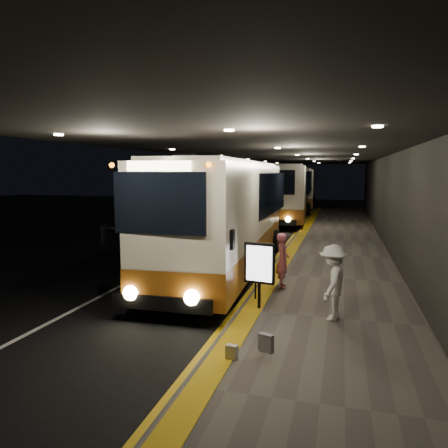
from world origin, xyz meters
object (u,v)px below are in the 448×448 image
at_px(coach_main, 227,220).
at_px(passenger_waiting_white, 333,282).
at_px(bag_polka, 266,343).
at_px(bag_plain, 232,352).
at_px(info_sign, 259,265).
at_px(passenger_boarding, 283,260).
at_px(coach_third, 300,190).
at_px(stanchion_post, 256,279).
at_px(coach_second, 288,195).

relative_size(coach_main, passenger_waiting_white, 7.00).
distance_m(passenger_waiting_white, bag_polka, 2.69).
bearing_deg(bag_plain, coach_main, 105.29).
relative_size(passenger_waiting_white, info_sign, 1.05).
bearing_deg(bag_plain, passenger_boarding, 87.57).
bearing_deg(coach_third, info_sign, -90.26).
bearing_deg(passenger_waiting_white, coach_main, -131.29).
xyz_separation_m(coach_third, passenger_boarding, (2.45, -31.68, -0.86)).
distance_m(coach_main, bag_polka, 7.93).
bearing_deg(stanchion_post, bag_plain, -85.37).
relative_size(passenger_waiting_white, bag_polka, 5.06).
distance_m(coach_main, passenger_boarding, 3.49).
bearing_deg(stanchion_post, coach_second, 94.54).
xyz_separation_m(bag_polka, info_sign, (-0.63, 2.63, 0.97)).
bearing_deg(bag_polka, coach_third, 94.36).
bearing_deg(info_sign, coach_third, 104.50).
distance_m(coach_second, passenger_waiting_white, 22.53).
relative_size(coach_second, coach_third, 1.04).
distance_m(passenger_waiting_white, bag_plain, 3.40).
bearing_deg(passenger_boarding, coach_main, 33.79).
relative_size(passenger_waiting_white, bag_plain, 6.58).
relative_size(coach_main, bag_plain, 46.10).
relative_size(info_sign, stanchion_post, 1.51).
relative_size(passenger_boarding, bag_polka, 4.67).
xyz_separation_m(coach_main, bag_plain, (2.13, -7.80, -1.59)).
relative_size(coach_main, info_sign, 7.38).
bearing_deg(passenger_boarding, stanchion_post, 148.67).
xyz_separation_m(coach_second, passenger_waiting_white, (3.75, -22.20, -0.88)).
height_order(bag_polka, info_sign, info_sign).
height_order(coach_third, passenger_waiting_white, coach_third).
xyz_separation_m(coach_main, passenger_boarding, (2.36, -2.41, -0.89)).
height_order(coach_second, info_sign, coach_second).
distance_m(coach_second, stanchion_post, 21.16).
xyz_separation_m(coach_second, passenger_boarding, (2.22, -19.61, -0.95)).
bearing_deg(coach_third, stanchion_post, -90.60).
bearing_deg(bag_polka, bag_plain, -138.09).
xyz_separation_m(coach_third, info_sign, (2.15, -33.94, -0.54)).
height_order(info_sign, stanchion_post, info_sign).
bearing_deg(bag_polka, passenger_boarding, 93.91).
bearing_deg(coach_second, passenger_waiting_white, -83.95).
bearing_deg(coach_main, passenger_boarding, -48.06).
xyz_separation_m(passenger_waiting_white, info_sign, (-1.83, 0.33, 0.25)).
height_order(coach_second, coach_third, coach_second).
xyz_separation_m(coach_second, stanchion_post, (1.67, -21.06, -1.21)).
xyz_separation_m(passenger_boarding, info_sign, (-0.30, -2.26, 0.32)).
height_order(passenger_boarding, info_sign, info_sign).
relative_size(passenger_waiting_white, stanchion_post, 1.60).
xyz_separation_m(bag_polka, bag_plain, (-0.56, -0.51, -0.04)).
height_order(bag_plain, info_sign, info_sign).
relative_size(bag_polka, info_sign, 0.21).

